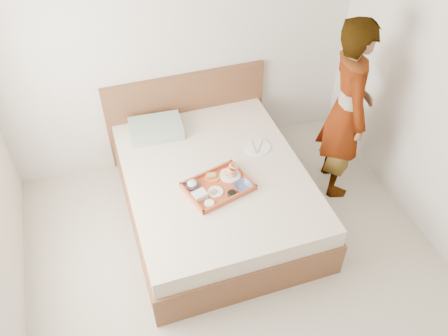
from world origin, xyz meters
TOP-DOWN VIEW (x-y plane):
  - ground at (0.00, 0.00)m, footprint 3.50×4.00m
  - wall_back at (0.00, 2.00)m, footprint 3.50×0.01m
  - bed at (0.02, 1.00)m, footprint 1.65×2.00m
  - headboard at (0.02, 1.97)m, footprint 1.65×0.06m
  - pillow at (-0.36, 1.70)m, footprint 0.52×0.37m
  - tray at (-0.02, 0.80)m, footprint 0.62×0.52m
  - prawn_plate at (0.13, 0.90)m, footprint 0.23×0.23m
  - navy_bowl_big at (0.18, 0.72)m, footprint 0.19×0.19m
  - sauce_dish at (0.06, 0.67)m, footprint 0.10×0.10m
  - meat_plate at (-0.06, 0.75)m, footprint 0.16×0.16m
  - bread_plate at (-0.03, 0.92)m, footprint 0.16×0.16m
  - salad_bowl at (-0.22, 0.87)m, footprint 0.15×0.15m
  - plastic_tub at (-0.20, 0.73)m, footprint 0.13×0.12m
  - cheese_round at (-0.15, 0.63)m, footprint 0.10×0.10m
  - dinner_plate at (0.50, 1.19)m, footprint 0.33×0.33m
  - person at (1.27, 1.02)m, footprint 0.57×0.74m

SIDE VIEW (x-z plane):
  - ground at x=0.00m, z-range -0.01..0.01m
  - bed at x=0.02m, z-range 0.00..0.53m
  - headboard at x=0.02m, z-range 0.00..0.95m
  - dinner_plate at x=0.50m, z-range 0.53..0.54m
  - meat_plate at x=-0.06m, z-range 0.54..0.55m
  - bread_plate at x=-0.03m, z-range 0.54..0.55m
  - prawn_plate at x=0.13m, z-range 0.54..0.56m
  - tray at x=-0.02m, z-range 0.53..0.58m
  - cheese_round at x=-0.15m, z-range 0.54..0.57m
  - sauce_dish at x=0.06m, z-range 0.54..0.57m
  - salad_bowl at x=-0.22m, z-range 0.54..0.58m
  - navy_bowl_big at x=0.18m, z-range 0.54..0.58m
  - plastic_tub at x=-0.20m, z-range 0.54..0.59m
  - pillow at x=-0.36m, z-range 0.53..0.65m
  - person at x=1.27m, z-range 0.00..1.79m
  - wall_back at x=0.00m, z-range 0.00..2.60m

